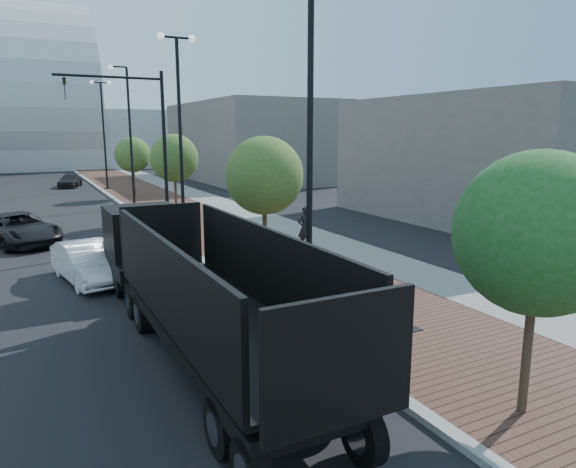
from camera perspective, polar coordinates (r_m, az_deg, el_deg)
name	(u,v)px	position (r m, az deg, el deg)	size (l,w,h in m)	color
sidewalk	(157,195)	(42.97, -14.30, 4.24)	(7.00, 140.00, 0.12)	#4C2D23
concrete_strip	(189,193)	(43.64, -10.84, 4.50)	(2.40, 140.00, 0.13)	slate
curb	(111,197)	(42.33, -18.93, 3.89)	(0.30, 140.00, 0.14)	gray
dump_truck	(172,274)	(14.22, -12.71, -4.33)	(2.36, 13.32, 3.06)	black
white_sedan	(87,262)	(18.85, -21.29, -2.93)	(1.44, 4.12, 1.36)	silver
dark_car_mid	(19,229)	(26.40, -27.58, 0.52)	(2.37, 5.15, 1.43)	black
dark_car_far	(70,181)	(51.94, -22.93, 5.44)	(1.65, 4.07, 1.18)	black
pedestrian	(305,228)	(22.20, 1.91, 0.64)	(0.70, 0.46, 1.91)	black
streetlight_1	(306,160)	(13.31, 2.00, 8.22)	(1.44, 0.56, 9.21)	black
streetlight_2	(180,137)	(24.51, -11.80, 10.49)	(1.72, 0.56, 9.28)	black
streetlight_3	(129,142)	(36.20, -17.14, 9.65)	(1.44, 0.56, 9.21)	black
streetlight_4	(104,134)	(48.06, -19.66, 10.34)	(1.72, 0.56, 9.28)	black
traffic_mast	(146,133)	(27.21, -15.41, 10.72)	(5.09, 0.20, 8.00)	black
tree_0	(539,233)	(9.64, 25.98, 0.07)	(2.80, 2.80, 4.77)	#382619
tree_1	(265,176)	(18.37, -2.54, 6.44)	(2.77, 2.77, 4.90)	#382619
tree_2	(175,158)	(29.67, -12.38, 8.18)	(2.66, 2.66, 4.93)	#382619
tree_3	(133,155)	(41.38, -16.74, 8.39)	(2.69, 2.69, 4.68)	#382619
convention_center	(47,125)	(86.70, -25.06, 10.85)	(50.00, 30.00, 50.00)	#9AA0A4
commercial_block_ne	(250,142)	(56.11, -4.20, 10.15)	(12.00, 22.00, 8.00)	#66615C
commercial_block_e	(485,159)	(32.33, 20.96, 7.78)	(10.00, 16.00, 7.00)	#5E5954
utility_cover_1	(409,328)	(13.67, 13.20, -10.12)	(0.50, 0.50, 0.02)	black
utility_cover_2	(244,245)	(22.79, -4.93, -1.25)	(0.50, 0.50, 0.02)	black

